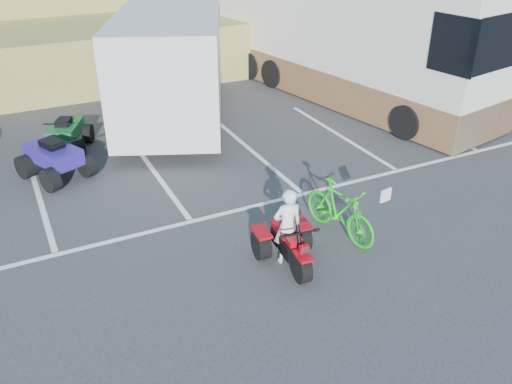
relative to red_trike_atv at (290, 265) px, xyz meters
name	(u,v)px	position (x,y,z in m)	size (l,w,h in m)	color
ground	(239,287)	(-1.10, -0.18, 0.00)	(100.00, 100.00, 0.00)	#333335
parking_stripes	(201,180)	(-0.23, 3.88, 0.00)	(28.00, 5.16, 0.01)	white
grass_embankment	(71,31)	(-1.10, 15.30, 1.42)	(40.00, 8.50, 3.10)	olive
red_trike_atv	(290,265)	(0.00, 0.00, 0.00)	(1.08, 1.43, 0.93)	#9E0910
rider	(288,226)	(0.02, 0.15, 0.74)	(0.54, 0.35, 1.48)	white
green_dirt_bike	(340,210)	(1.36, 0.46, 0.56)	(0.53, 1.87, 1.12)	#14BF19
cargo_trailer	(172,62)	(0.59, 8.10, 1.73)	(5.21, 7.40, 3.21)	silver
rv_motorhome	(346,46)	(6.39, 7.73, 1.68)	(4.68, 11.08, 3.87)	silver
quad_atv_blue	(58,177)	(-3.26, 5.59, 0.00)	(1.21, 1.62, 1.06)	navy
quad_atv_green	(69,149)	(-2.76, 7.16, 0.00)	(1.10, 1.47, 0.96)	#145B26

